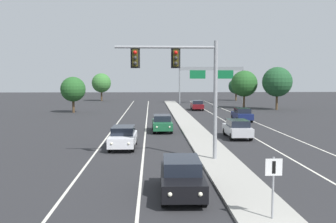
{
  "coord_description": "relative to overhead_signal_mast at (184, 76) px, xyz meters",
  "views": [
    {
      "loc": [
        -4.18,
        -9.36,
        5.08
      ],
      "look_at": [
        -3.2,
        11.93,
        3.2
      ],
      "focal_mm": 40.05,
      "sensor_mm": 36.0,
      "label": 1
    }
  ],
  "objects": [
    {
      "name": "tree_far_right_b",
      "position": [
        17.59,
        62.72,
        -1.96
      ],
      "size": [
        3.5,
        3.5,
        5.07
      ],
      "color": "#4C3823",
      "rests_on": "ground"
    },
    {
      "name": "car_receding_silver",
      "position": [
        5.38,
        8.91,
        -4.44
      ],
      "size": [
        1.85,
        4.48,
        1.58
      ],
      "color": "#B7B7BC",
      "rests_on": "ground"
    },
    {
      "name": "car_receding_darkred",
      "position": [
        5.43,
        37.33,
        -4.44
      ],
      "size": [
        1.9,
        4.5,
        1.58
      ],
      "color": "#5B0F14",
      "rests_on": "ground"
    },
    {
      "name": "median_sign_post",
      "position": [
        2.23,
        -9.96,
        -3.67
      ],
      "size": [
        0.6,
        0.1,
        2.2
      ],
      "color": "gray",
      "rests_on": "median_island"
    },
    {
      "name": "lane_stripe_oncoming_center",
      "position": [
        -2.56,
        11.75,
        -5.26
      ],
      "size": [
        0.14,
        100.0,
        0.01
      ],
      "primitive_type": "cube",
      "color": "silver",
      "rests_on": "ground"
    },
    {
      "name": "tree_far_right_a",
      "position": [
        13.86,
        40.49,
        -1.05
      ],
      "size": [
        4.45,
        4.45,
        6.44
      ],
      "color": "#4C3823",
      "rests_on": "ground"
    },
    {
      "name": "tree_far_left_b",
      "position": [
        -13.2,
        62.95,
        -1.17
      ],
      "size": [
        4.33,
        4.33,
        6.26
      ],
      "color": "#4C3823",
      "rests_on": "ground"
    },
    {
      "name": "car_oncoming_black",
      "position": [
        -0.7,
        -6.61,
        -4.44
      ],
      "size": [
        1.91,
        4.5,
        1.58
      ],
      "color": "black",
      "rests_on": "ground"
    },
    {
      "name": "median_island",
      "position": [
        2.14,
        4.75,
        -5.18
      ],
      "size": [
        2.4,
        110.0,
        0.15
      ],
      "primitive_type": "cube",
      "color": "#9E9B93",
      "rests_on": "ground"
    },
    {
      "name": "edge_stripe_left",
      "position": [
        -5.86,
        11.75,
        -5.26
      ],
      "size": [
        0.14,
        100.0,
        0.01
      ],
      "primitive_type": "cube",
      "color": "silver",
      "rests_on": "ground"
    },
    {
      "name": "overhead_signal_mast",
      "position": [
        0.0,
        0.0,
        0.0
      ],
      "size": [
        6.19,
        0.44,
        7.2
      ],
      "color": "gray",
      "rests_on": "median_island"
    },
    {
      "name": "tree_far_right_c",
      "position": [
        18.4,
        37.14,
        -0.72
      ],
      "size": [
        4.8,
        4.8,
        6.95
      ],
      "color": "#4C3823",
      "rests_on": "ground"
    },
    {
      "name": "car_oncoming_green",
      "position": [
        -0.97,
        13.09,
        -4.44
      ],
      "size": [
        1.88,
        4.49,
        1.58
      ],
      "color": "#195633",
      "rests_on": "ground"
    },
    {
      "name": "highway_sign_gantry",
      "position": [
        10.34,
        53.4,
        0.9
      ],
      "size": [
        13.28,
        0.42,
        7.5
      ],
      "color": "gray",
      "rests_on": "ground"
    },
    {
      "name": "car_receding_navy",
      "position": [
        8.84,
        21.38,
        -4.44
      ],
      "size": [
        1.89,
        4.5,
        1.58
      ],
      "color": "#141E4C",
      "rests_on": "ground"
    },
    {
      "name": "car_oncoming_white",
      "position": [
        -4.07,
        4.61,
        -4.44
      ],
      "size": [
        1.9,
        4.5,
        1.58
      ],
      "color": "silver",
      "rests_on": "ground"
    },
    {
      "name": "edge_stripe_right",
      "position": [
        10.14,
        11.75,
        -5.26
      ],
      "size": [
        0.14,
        100.0,
        0.01
      ],
      "primitive_type": "cube",
      "color": "silver",
      "rests_on": "ground"
    },
    {
      "name": "tree_far_left_c",
      "position": [
        -13.57,
        33.64,
        -1.77
      ],
      "size": [
        3.69,
        3.69,
        5.35
      ],
      "color": "#4C3823",
      "rests_on": "ground"
    },
    {
      "name": "lane_stripe_receding_center",
      "position": [
        6.84,
        11.75,
        -5.26
      ],
      "size": [
        0.14,
        100.0,
        0.01
      ],
      "primitive_type": "cube",
      "color": "silver",
      "rests_on": "ground"
    }
  ]
}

